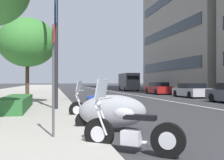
{
  "coord_description": "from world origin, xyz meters",
  "views": [
    {
      "loc": [
        -4.94,
        8.42,
        1.44
      ],
      "look_at": [
        16.21,
        3.92,
        1.56
      ],
      "focal_mm": 44.86,
      "sensor_mm": 36.0,
      "label": 1
    }
  ],
  "objects_px": {
    "motorcycle_under_tarp": "(95,107)",
    "street_tree_far_plaza": "(27,42)",
    "delivery_van_ahead": "(129,81)",
    "motorcycle_nearest_camera": "(130,131)",
    "car_mid_block_traffic": "(191,91)",
    "parking_sign_by_curb": "(53,69)",
    "motorcycle_mid_row": "(112,112)",
    "car_approaching_light": "(158,88)"
  },
  "relations": [
    {
      "from": "motorcycle_mid_row",
      "to": "parking_sign_by_curb",
      "type": "bearing_deg",
      "value": 49.94
    },
    {
      "from": "car_approaching_light",
      "to": "delivery_van_ahead",
      "type": "height_order",
      "value": "delivery_van_ahead"
    },
    {
      "from": "car_mid_block_traffic",
      "to": "parking_sign_by_curb",
      "type": "relative_size",
      "value": 1.57
    },
    {
      "from": "motorcycle_under_tarp",
      "to": "delivery_van_ahead",
      "type": "distance_m",
      "value": 33.42
    },
    {
      "from": "car_approaching_light",
      "to": "motorcycle_under_tarp",
      "type": "bearing_deg",
      "value": 153.35
    },
    {
      "from": "car_approaching_light",
      "to": "street_tree_far_plaza",
      "type": "height_order",
      "value": "street_tree_far_plaza"
    },
    {
      "from": "motorcycle_nearest_camera",
      "to": "street_tree_far_plaza",
      "type": "relative_size",
      "value": 0.35
    },
    {
      "from": "motorcycle_nearest_camera",
      "to": "street_tree_far_plaza",
      "type": "xyz_separation_m",
      "value": [
        11.83,
        2.99,
        3.31
      ]
    },
    {
      "from": "street_tree_far_plaza",
      "to": "parking_sign_by_curb",
      "type": "bearing_deg",
      "value": -172.0
    },
    {
      "from": "motorcycle_mid_row",
      "to": "parking_sign_by_curb",
      "type": "relative_size",
      "value": 0.8
    },
    {
      "from": "car_mid_block_traffic",
      "to": "delivery_van_ahead",
      "type": "bearing_deg",
      "value": 1.25
    },
    {
      "from": "motorcycle_under_tarp",
      "to": "motorcycle_mid_row",
      "type": "bearing_deg",
      "value": 115.48
    },
    {
      "from": "motorcycle_mid_row",
      "to": "car_approaching_light",
      "type": "height_order",
      "value": "car_approaching_light"
    },
    {
      "from": "motorcycle_mid_row",
      "to": "street_tree_far_plaza",
      "type": "height_order",
      "value": "street_tree_far_plaza"
    },
    {
      "from": "motorcycle_mid_row",
      "to": "car_approaching_light",
      "type": "bearing_deg",
      "value": -101.08
    },
    {
      "from": "delivery_van_ahead",
      "to": "motorcycle_under_tarp",
      "type": "bearing_deg",
      "value": 164.33
    },
    {
      "from": "motorcycle_mid_row",
      "to": "street_tree_far_plaza",
      "type": "distance_m",
      "value": 10.38
    },
    {
      "from": "motorcycle_under_tarp",
      "to": "parking_sign_by_curb",
      "type": "relative_size",
      "value": 0.77
    },
    {
      "from": "car_approaching_light",
      "to": "street_tree_far_plaza",
      "type": "bearing_deg",
      "value": 135.08
    },
    {
      "from": "motorcycle_under_tarp",
      "to": "street_tree_far_plaza",
      "type": "xyz_separation_m",
      "value": [
        6.67,
        3.06,
        3.32
      ]
    },
    {
      "from": "motorcycle_nearest_camera",
      "to": "street_tree_far_plaza",
      "type": "bearing_deg",
      "value": -37.77
    },
    {
      "from": "motorcycle_mid_row",
      "to": "delivery_van_ahead",
      "type": "distance_m",
      "value": 35.98
    },
    {
      "from": "motorcycle_mid_row",
      "to": "motorcycle_nearest_camera",
      "type": "bearing_deg",
      "value": 99.96
    },
    {
      "from": "motorcycle_nearest_camera",
      "to": "motorcycle_under_tarp",
      "type": "bearing_deg",
      "value": -52.77
    },
    {
      "from": "motorcycle_nearest_camera",
      "to": "motorcycle_mid_row",
      "type": "height_order",
      "value": "motorcycle_nearest_camera"
    },
    {
      "from": "motorcycle_mid_row",
      "to": "car_mid_block_traffic",
      "type": "relative_size",
      "value": 0.51
    },
    {
      "from": "motorcycle_nearest_camera",
      "to": "delivery_van_ahead",
      "type": "bearing_deg",
      "value": -67.34
    },
    {
      "from": "motorcycle_nearest_camera",
      "to": "car_approaching_light",
      "type": "bearing_deg",
      "value": -74.61
    },
    {
      "from": "motorcycle_under_tarp",
      "to": "car_approaching_light",
      "type": "height_order",
      "value": "motorcycle_under_tarp"
    },
    {
      "from": "car_mid_block_traffic",
      "to": "parking_sign_by_curb",
      "type": "height_order",
      "value": "parking_sign_by_curb"
    },
    {
      "from": "car_mid_block_traffic",
      "to": "car_approaching_light",
      "type": "bearing_deg",
      "value": 3.03
    },
    {
      "from": "motorcycle_nearest_camera",
      "to": "car_mid_block_traffic",
      "type": "bearing_deg",
      "value": -83.1
    },
    {
      "from": "motorcycle_under_tarp",
      "to": "street_tree_far_plaza",
      "type": "distance_m",
      "value": 8.05
    },
    {
      "from": "street_tree_far_plaza",
      "to": "motorcycle_nearest_camera",
      "type": "bearing_deg",
      "value": -165.82
    },
    {
      "from": "motorcycle_mid_row",
      "to": "parking_sign_by_curb",
      "type": "xyz_separation_m",
      "value": [
        -1.22,
        1.65,
        1.15
      ]
    },
    {
      "from": "car_approaching_light",
      "to": "parking_sign_by_curb",
      "type": "height_order",
      "value": "parking_sign_by_curb"
    },
    {
      "from": "car_approaching_light",
      "to": "parking_sign_by_curb",
      "type": "relative_size",
      "value": 1.77
    },
    {
      "from": "motorcycle_mid_row",
      "to": "motorcycle_under_tarp",
      "type": "xyz_separation_m",
      "value": [
        2.7,
        0.08,
        -0.13
      ]
    },
    {
      "from": "motorcycle_mid_row",
      "to": "car_mid_block_traffic",
      "type": "xyz_separation_m",
      "value": [
        15.3,
        -10.58,
        0.04
      ]
    },
    {
      "from": "motorcycle_nearest_camera",
      "to": "delivery_van_ahead",
      "type": "distance_m",
      "value": 38.38
    },
    {
      "from": "motorcycle_under_tarp",
      "to": "motorcycle_nearest_camera",
      "type": "bearing_deg",
      "value": 113.03
    },
    {
      "from": "motorcycle_nearest_camera",
      "to": "car_mid_block_traffic",
      "type": "distance_m",
      "value": 20.75
    }
  ]
}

